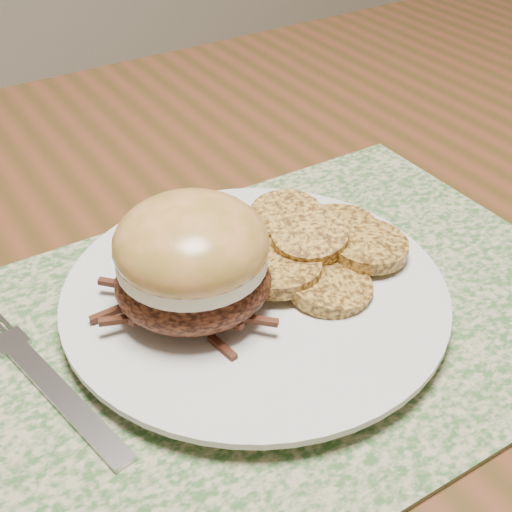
{
  "coord_description": "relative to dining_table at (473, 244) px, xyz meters",
  "views": [
    {
      "loc": [
        -0.5,
        -0.38,
        1.09
      ],
      "look_at": [
        -0.28,
        -0.04,
        0.79
      ],
      "focal_mm": 50.0,
      "sensor_mm": 36.0,
      "label": 1
    }
  ],
  "objects": [
    {
      "name": "pork_sandwich",
      "position": [
        -0.33,
        -0.04,
        0.14
      ],
      "size": [
        0.13,
        0.13,
        0.08
      ],
      "rotation": [
        0.0,
        0.0,
        -0.25
      ],
      "color": "black",
      "rests_on": "dinner_plate"
    },
    {
      "name": "fork",
      "position": [
        -0.44,
        -0.04,
        0.09
      ],
      "size": [
        0.05,
        0.18,
        0.0
      ],
      "rotation": [
        0.0,
        0.0,
        0.19
      ],
      "color": "#B1B2B9",
      "rests_on": "placemat"
    },
    {
      "name": "dinner_plate",
      "position": [
        -0.29,
        -0.05,
        0.09
      ],
      "size": [
        0.26,
        0.26,
        0.02
      ],
      "primitive_type": "cylinder",
      "color": "silver",
      "rests_on": "placemat"
    },
    {
      "name": "placemat",
      "position": [
        -0.28,
        -0.07,
        0.08
      ],
      "size": [
        0.45,
        0.33,
        0.0
      ],
      "primitive_type": "cube",
      "color": "#3A5E30",
      "rests_on": "dining_table"
    },
    {
      "name": "dining_table",
      "position": [
        0.0,
        0.0,
        0.0
      ],
      "size": [
        1.5,
        0.9,
        0.75
      ],
      "color": "brown",
      "rests_on": "ground"
    },
    {
      "name": "roasted_potatoes",
      "position": [
        -0.24,
        -0.03,
        0.11
      ],
      "size": [
        0.16,
        0.15,
        0.04
      ],
      "color": "#B88736",
      "rests_on": "dinner_plate"
    }
  ]
}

